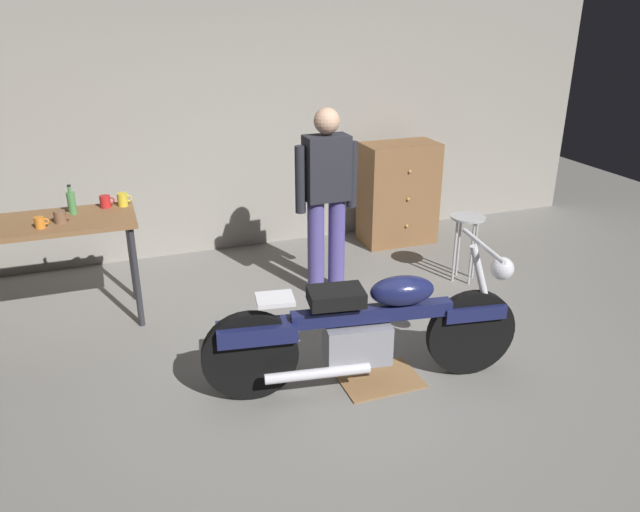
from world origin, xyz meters
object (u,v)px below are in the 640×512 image
mug_yellow_tall (123,199)px  motorcycle (367,327)px  wooden_dresser (398,193)px  mug_red_diner (105,201)px  person_standing (326,195)px  bottle (72,202)px  shop_stool (467,231)px  mug_brown_stoneware (60,217)px  mug_orange_travel (40,222)px

mug_yellow_tall → motorcycle: bearing=-52.8°
wooden_dresser → mug_red_diner: bearing=-169.3°
motorcycle → wooden_dresser: 2.84m
mug_yellow_tall → person_standing: bearing=-11.9°
motorcycle → bottle: 2.58m
shop_stool → mug_brown_stoneware: mug_brown_stoneware is taller
mug_red_diner → bottle: (-0.25, -0.09, 0.05)m
mug_brown_stoneware → motorcycle: bearing=-39.9°
mug_red_diner → mug_yellow_tall: (0.14, -0.01, 0.01)m
mug_brown_stoneware → bottle: (0.09, 0.19, 0.05)m
wooden_dresser → bottle: bottle is taller
mug_orange_travel → mug_yellow_tall: (0.62, 0.35, 0.01)m
mug_yellow_tall → bottle: (-0.39, -0.08, 0.04)m
person_standing → mug_orange_travel: bearing=-1.3°
mug_orange_travel → mug_yellow_tall: size_ratio=0.89×
mug_yellow_tall → mug_brown_stoneware: size_ratio=0.96×
motorcycle → mug_brown_stoneware: (-1.89, 1.58, 0.50)m
mug_brown_stoneware → mug_red_diner: bearing=39.7°
motorcycle → person_standing: 1.59m
person_standing → mug_red_diner: 1.85m
mug_orange_travel → mug_brown_stoneware: size_ratio=0.86×
bottle → shop_stool: bearing=-8.2°
wooden_dresser → mug_orange_travel: wooden_dresser is taller
mug_red_diner → mug_yellow_tall: bearing=-3.6°
person_standing → mug_yellow_tall: 1.71m
motorcycle → bottle: bearing=144.2°
mug_yellow_tall → mug_brown_stoneware: (-0.48, -0.27, -0.01)m
mug_yellow_tall → bottle: bearing=-168.2°
wooden_dresser → mug_yellow_tall: 2.95m
wooden_dresser → person_standing: bearing=-141.9°
motorcycle → bottle: size_ratio=9.03×
person_standing → wooden_dresser: 1.56m
wooden_dresser → mug_red_diner: wooden_dresser is taller
wooden_dresser → bottle: 3.35m
motorcycle → shop_stool: (1.59, 1.28, 0.05)m
mug_yellow_tall → mug_brown_stoneware: mug_yellow_tall is taller
mug_yellow_tall → shop_stool: bearing=-10.8°
wooden_dresser → mug_red_diner: (-3.00, -0.57, 0.40)m
person_standing → mug_red_diner: bearing=-12.5°
motorcycle → mug_orange_travel: motorcycle is taller
mug_red_diner → mug_brown_stoneware: bearing=-140.3°
shop_stool → mug_yellow_tall: size_ratio=5.40×
motorcycle → person_standing: person_standing is taller
person_standing → shop_stool: person_standing is taller
mug_red_diner → motorcycle: bearing=-50.3°
motorcycle → mug_yellow_tall: bearing=136.0°
shop_stool → wooden_dresser: 1.16m
person_standing → mug_yellow_tall: (-1.68, 0.35, 0.03)m
wooden_dresser → shop_stool: bearing=-83.4°
motorcycle → mug_brown_stoneware: 2.51m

